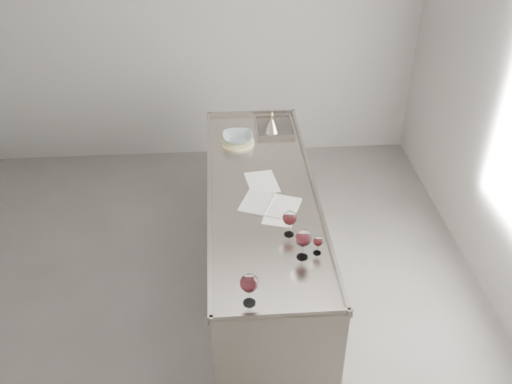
{
  "coord_description": "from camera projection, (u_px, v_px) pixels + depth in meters",
  "views": [
    {
      "loc": [
        0.22,
        -2.99,
        3.18
      ],
      "look_at": [
        0.45,
        0.17,
        1.02
      ],
      "focal_mm": 40.0,
      "sensor_mm": 36.0,
      "label": 1
    }
  ],
  "objects": [
    {
      "name": "room_shell",
      "position": [
        185.0,
        159.0,
        3.45
      ],
      "size": [
        4.54,
        5.04,
        2.84
      ],
      "color": "#585552",
      "rests_on": "ground"
    },
    {
      "name": "wine_glass_small",
      "position": [
        318.0,
        242.0,
        3.38
      ],
      "size": [
        0.06,
        0.06,
        0.12
      ],
      "rotation": [
        0.0,
        0.0,
        -0.31
      ],
      "color": "white",
      "rests_on": "counter"
    },
    {
      "name": "counter",
      "position": [
        262.0,
        242.0,
        4.25
      ],
      "size": [
        0.77,
        2.42,
        0.97
      ],
      "color": "gray",
      "rests_on": "ground"
    },
    {
      "name": "wine_funnel",
      "position": [
        272.0,
        125.0,
        4.68
      ],
      "size": [
        0.13,
        0.13,
        0.19
      ],
      "rotation": [
        0.0,
        0.0,
        0.08
      ],
      "color": "#B2AB9F",
      "rests_on": "counter"
    },
    {
      "name": "ceramic_bowl",
      "position": [
        238.0,
        138.0,
        4.52
      ],
      "size": [
        0.25,
        0.25,
        0.06
      ],
      "primitive_type": "imported",
      "rotation": [
        0.0,
        0.0,
        0.03
      ],
      "color": "#899BA0",
      "rests_on": "trivet"
    },
    {
      "name": "loose_paper_under",
      "position": [
        262.0,
        182.0,
        4.07
      ],
      "size": [
        0.25,
        0.32,
        0.0
      ],
      "primitive_type": "cube",
      "rotation": [
        0.0,
        0.0,
        0.14
      ],
      "color": "silver",
      "rests_on": "counter"
    },
    {
      "name": "wine_glass_right",
      "position": [
        303.0,
        239.0,
        3.32
      ],
      "size": [
        0.1,
        0.1,
        0.2
      ],
      "rotation": [
        0.0,
        0.0,
        0.38
      ],
      "color": "white",
      "rests_on": "counter"
    },
    {
      "name": "notebook",
      "position": [
        270.0,
        205.0,
        3.84
      ],
      "size": [
        0.45,
        0.38,
        0.02
      ],
      "rotation": [
        0.0,
        0.0,
        -0.38
      ],
      "color": "silver",
      "rests_on": "counter"
    },
    {
      "name": "trivet",
      "position": [
        238.0,
        142.0,
        4.54
      ],
      "size": [
        0.29,
        0.29,
        0.02
      ],
      "primitive_type": "cylinder",
      "rotation": [
        0.0,
        0.0,
        0.11
      ],
      "color": "beige",
      "rests_on": "counter"
    },
    {
      "name": "wine_glass_middle",
      "position": [
        290.0,
        218.0,
        3.51
      ],
      "size": [
        0.09,
        0.09,
        0.18
      ],
      "rotation": [
        0.0,
        0.0,
        -0.4
      ],
      "color": "white",
      "rests_on": "counter"
    },
    {
      "name": "wine_glass_left",
      "position": [
        249.0,
        284.0,
        3.01
      ],
      "size": [
        0.1,
        0.1,
        0.2
      ],
      "rotation": [
        0.0,
        0.0,
        -0.26
      ],
      "color": "white",
      "rests_on": "counter"
    },
    {
      "name": "loose_paper_top",
      "position": [
        280.0,
        213.0,
        3.76
      ],
      "size": [
        0.27,
        0.32,
        0.0
      ],
      "primitive_type": "cube",
      "rotation": [
        0.0,
        0.0,
        -0.29
      ],
      "color": "white",
      "rests_on": "counter"
    }
  ]
}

